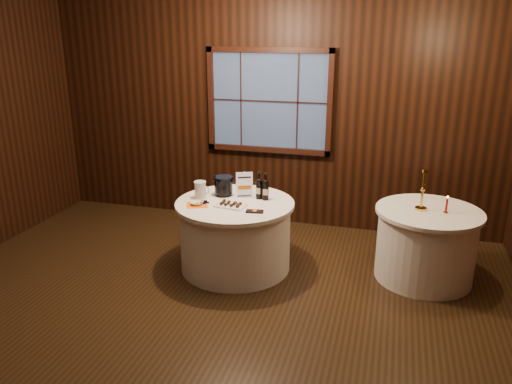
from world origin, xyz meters
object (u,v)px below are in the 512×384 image
(chocolate_plate, at_px, (231,205))
(cracker_bowl, at_px, (197,203))
(chocolate_box, at_px, (255,211))
(red_candle, at_px, (446,206))
(main_table, at_px, (235,235))
(sign_stand, at_px, (244,188))
(side_table, at_px, (426,244))
(grape_bunch, at_px, (204,202))
(port_bottle_left, at_px, (259,187))
(brass_candlestick, at_px, (422,195))
(ice_bucket, at_px, (223,186))
(port_bottle_right, at_px, (265,188))
(glass_pitcher, at_px, (200,190))

(chocolate_plate, bearing_deg, cracker_bowl, -171.48)
(chocolate_box, distance_m, red_candle, 1.93)
(main_table, distance_m, sign_stand, 0.52)
(side_table, xyz_separation_m, grape_bunch, (-2.30, -0.44, 0.40))
(port_bottle_left, xyz_separation_m, brass_candlestick, (1.69, 0.11, 0.02))
(main_table, xyz_separation_m, side_table, (2.00, 0.30, 0.00))
(ice_bucket, xyz_separation_m, cracker_bowl, (-0.17, -0.37, -0.10))
(port_bottle_left, height_order, grape_bunch, port_bottle_left)
(port_bottle_right, xyz_separation_m, ice_bucket, (-0.48, 0.01, -0.01))
(cracker_bowl, bearing_deg, glass_pitcher, 101.89)
(cracker_bowl, distance_m, red_candle, 2.55)
(port_bottle_right, bearing_deg, ice_bucket, 163.89)
(main_table, height_order, sign_stand, sign_stand)
(sign_stand, xyz_separation_m, red_candle, (2.10, 0.06, -0.03))
(sign_stand, relative_size, grape_bunch, 1.97)
(glass_pitcher, bearing_deg, grape_bunch, -55.95)
(grape_bunch, bearing_deg, side_table, 10.93)
(port_bottle_right, height_order, grape_bunch, port_bottle_right)
(side_table, xyz_separation_m, sign_stand, (-1.95, -0.11, 0.48))
(chocolate_plate, height_order, glass_pitcher, glass_pitcher)
(port_bottle_right, height_order, brass_candlestick, brass_candlestick)
(port_bottle_left, relative_size, port_bottle_right, 1.01)
(port_bottle_right, xyz_separation_m, chocolate_box, (-0.01, -0.40, -0.12))
(side_table, xyz_separation_m, ice_bucket, (-2.19, -0.12, 0.50))
(cracker_bowl, bearing_deg, chocolate_box, -3.83)
(cracker_bowl, bearing_deg, chocolate_plate, 8.52)
(glass_pitcher, xyz_separation_m, red_candle, (2.55, 0.23, -0.02))
(main_table, height_order, ice_bucket, ice_bucket)
(main_table, xyz_separation_m, chocolate_box, (0.29, -0.24, 0.39))
(ice_bucket, relative_size, chocolate_box, 1.24)
(sign_stand, relative_size, red_candle, 1.60)
(cracker_bowl, xyz_separation_m, brass_candlestick, (2.27, 0.49, 0.13))
(chocolate_box, bearing_deg, cracker_bowl, 167.69)
(grape_bunch, xyz_separation_m, red_candle, (2.45, 0.39, 0.06))
(side_table, distance_m, grape_bunch, 2.37)
(glass_pitcher, height_order, cracker_bowl, glass_pitcher)
(ice_bucket, xyz_separation_m, chocolate_plate, (0.19, -0.32, -0.10))
(brass_candlestick, bearing_deg, port_bottle_left, -176.21)
(brass_candlestick, bearing_deg, side_table, 4.08)
(glass_pitcher, bearing_deg, chocolate_box, -19.35)
(glass_pitcher, bearing_deg, ice_bucket, 37.50)
(sign_stand, distance_m, red_candle, 2.10)
(brass_candlestick, distance_m, red_candle, 0.26)
(side_table, bearing_deg, brass_candlestick, -175.92)
(port_bottle_left, xyz_separation_m, chocolate_plate, (-0.22, -0.32, -0.11))
(main_table, distance_m, chocolate_box, 0.54)
(sign_stand, xyz_separation_m, ice_bucket, (-0.24, -0.01, 0.01))
(port_bottle_right, relative_size, brass_candlestick, 0.70)
(side_table, height_order, grape_bunch, grape_bunch)
(port_bottle_right, bearing_deg, main_table, -165.63)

